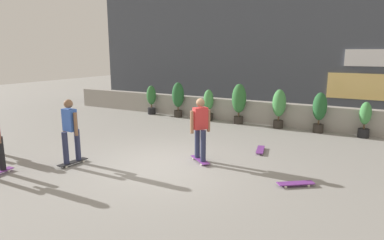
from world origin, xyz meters
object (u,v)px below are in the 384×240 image
object	(u,v)px
potted_plant_0	(151,98)
skateboard_near_camera	(296,183)
potted_plant_3	(239,100)
skateboard_aside	(260,150)
potted_plant_1	(178,97)
potted_plant_2	(208,103)
potted_plant_4	(279,106)
potted_plant_6	(365,119)
skater_far_right	(200,127)
skater_foreground	(70,129)
potted_plant_5	(320,110)

from	to	relation	value
potted_plant_0	skateboard_near_camera	world-z (taller)	potted_plant_0
potted_plant_3	skateboard_aside	world-z (taller)	potted_plant_3
potted_plant_1	potted_plant_3	xyz separation A→B (m)	(2.84, -0.00, 0.05)
potted_plant_2	potted_plant_4	distance (m)	2.95
potted_plant_3	potted_plant_6	distance (m)	4.50
potted_plant_3	skateboard_near_camera	world-z (taller)	potted_plant_3
potted_plant_1	skateboard_near_camera	bearing A→B (deg)	-40.62
skater_far_right	skateboard_aside	size ratio (longest dim) A/B	2.06
skateboard_aside	potted_plant_2	bearing A→B (deg)	135.13
potted_plant_3	skater_foreground	size ratio (longest dim) A/B	0.95
potted_plant_3	potted_plant_6	world-z (taller)	potted_plant_3
potted_plant_1	skateboard_near_camera	xyz separation A→B (m)	(6.20, -5.32, -0.84)
potted_plant_0	potted_plant_3	distance (m)	4.29
skater_foreground	potted_plant_2	bearing A→B (deg)	84.73
potted_plant_4	skateboard_aside	size ratio (longest dim) A/B	1.79
potted_plant_5	skater_foreground	xyz separation A→B (m)	(-5.01, -6.68, 0.11)
skater_foreground	potted_plant_0	bearing A→B (deg)	109.17
potted_plant_2	potted_plant_5	world-z (taller)	potted_plant_5
skateboard_near_camera	potted_plant_4	bearing A→B (deg)	108.29
potted_plant_3	potted_plant_2	bearing A→B (deg)	180.00
potted_plant_2	skateboard_near_camera	xyz separation A→B (m)	(4.71, -5.32, -0.66)
potted_plant_2	potted_plant_6	world-z (taller)	potted_plant_2
skater_far_right	skater_foreground	size ratio (longest dim) A/B	1.00
potted_plant_1	potted_plant_4	bearing A→B (deg)	0.00
potted_plant_2	potted_plant_3	size ratio (longest dim) A/B	0.81
potted_plant_5	skateboard_aside	world-z (taller)	potted_plant_5
potted_plant_4	skateboard_aside	xyz separation A→B (m)	(0.33, -3.27, -0.79)
potted_plant_3	potted_plant_6	bearing A→B (deg)	0.00
potted_plant_6	skater_foreground	distance (m)	9.29
skater_foreground	skateboard_near_camera	world-z (taller)	skater_foreground
potted_plant_4	potted_plant_5	distance (m)	1.44
potted_plant_5	potted_plant_1	bearing A→B (deg)	180.00
potted_plant_2	potted_plant_3	xyz separation A→B (m)	(1.35, -0.00, 0.22)
potted_plant_4	skater_foreground	bearing A→B (deg)	-118.11
skateboard_near_camera	potted_plant_6	bearing A→B (deg)	77.98
potted_plant_2	potted_plant_5	bearing A→B (deg)	-0.00
potted_plant_3	potted_plant_4	xyz separation A→B (m)	(1.60, 0.00, -0.09)
potted_plant_3	skater_foreground	distance (m)	6.96
potted_plant_2	skater_far_right	xyz separation A→B (m)	(2.17, -4.92, 0.22)
potted_plant_0	skater_far_right	distance (m)	7.09
potted_plant_1	potted_plant_6	distance (m)	7.34
potted_plant_1	potted_plant_5	bearing A→B (deg)	-0.00
potted_plant_6	skater_foreground	size ratio (longest dim) A/B	0.72
potted_plant_1	potted_plant_2	world-z (taller)	potted_plant_1
potted_plant_4	skateboard_near_camera	size ratio (longest dim) A/B	1.93
potted_plant_3	skater_far_right	bearing A→B (deg)	-80.56
potted_plant_5	skateboard_near_camera	size ratio (longest dim) A/B	1.90
potted_plant_0	potted_plant_4	size ratio (longest dim) A/B	0.90
potted_plant_2	skater_foreground	bearing A→B (deg)	-95.27
potted_plant_2	potted_plant_6	size ratio (longest dim) A/B	1.07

